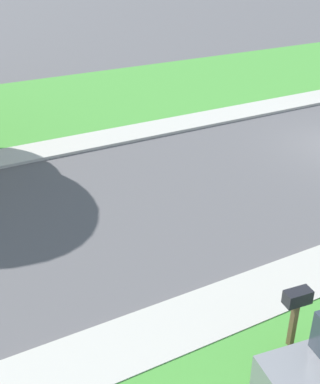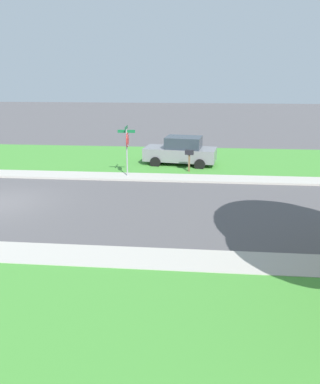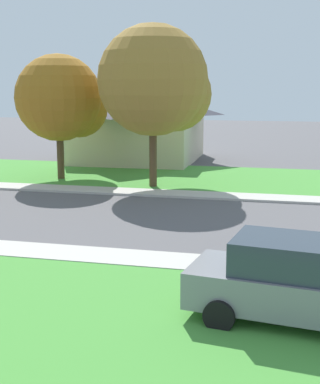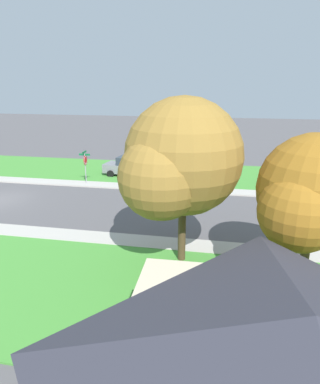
% 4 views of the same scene
% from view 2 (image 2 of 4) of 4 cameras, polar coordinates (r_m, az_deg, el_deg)
% --- Properties ---
extents(ground_plane, '(120.00, 120.00, 0.00)m').
position_cam_2_polar(ground_plane, '(17.93, -22.90, -1.53)').
color(ground_plane, '#565456').
extents(sidewalk_east, '(1.40, 56.00, 0.10)m').
position_cam_2_polar(sidewalk_east, '(12.06, 22.48, -10.30)').
color(sidewalk_east, '#B7B2A8').
rests_on(sidewalk_east, ground).
extents(sidewalk_west, '(1.40, 56.00, 0.10)m').
position_cam_2_polar(sidewalk_west, '(20.63, 15.21, 1.75)').
color(sidewalk_west, '#B7B2A8').
rests_on(sidewalk_west, ground).
extents(lawn_west, '(8.00, 56.00, 0.08)m').
position_cam_2_polar(lawn_west, '(25.14, 13.50, 4.59)').
color(lawn_west, '#479338').
rests_on(lawn_west, ground).
extents(stop_sign_far_corner, '(0.92, 0.92, 2.77)m').
position_cam_2_polar(stop_sign_far_corner, '(20.25, -4.95, 7.34)').
color(stop_sign_far_corner, '#9E9EA3').
rests_on(stop_sign_far_corner, ground).
extents(car_grey_far_down_street, '(2.49, 4.51, 1.76)m').
position_cam_2_polar(car_grey_far_down_street, '(23.24, 3.18, 6.13)').
color(car_grey_far_down_street, gray).
rests_on(car_grey_far_down_street, ground).
extents(mailbox, '(0.29, 0.50, 1.31)m').
position_cam_2_polar(mailbox, '(21.43, 4.42, 5.52)').
color(mailbox, brown).
rests_on(mailbox, ground).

